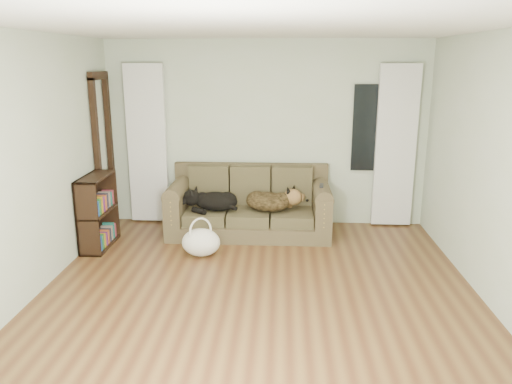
# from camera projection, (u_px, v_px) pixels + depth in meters

# --- Properties ---
(floor) EXTENTS (5.00, 5.00, 0.00)m
(floor) POSITION_uv_depth(u_px,v_px,m) (257.00, 300.00, 4.98)
(floor) COLOR #4C2C18
(floor) RESTS_ON ground
(ceiling) EXTENTS (5.00, 5.00, 0.00)m
(ceiling) POSITION_uv_depth(u_px,v_px,m) (258.00, 26.00, 4.31)
(ceiling) COLOR white
(ceiling) RESTS_ON ground
(wall_back) EXTENTS (4.50, 0.04, 2.60)m
(wall_back) POSITION_uv_depth(u_px,v_px,m) (266.00, 134.00, 7.06)
(wall_back) COLOR #A7B89A
(wall_back) RESTS_ON ground
(wall_left) EXTENTS (0.04, 5.00, 2.60)m
(wall_left) POSITION_uv_depth(u_px,v_px,m) (23.00, 170.00, 4.76)
(wall_left) COLOR #A7B89A
(wall_left) RESTS_ON ground
(wall_right) EXTENTS (0.04, 5.00, 2.60)m
(wall_right) POSITION_uv_depth(u_px,v_px,m) (504.00, 176.00, 4.53)
(wall_right) COLOR #A7B89A
(wall_right) RESTS_ON ground
(curtain_left) EXTENTS (0.55, 0.08, 2.25)m
(curtain_left) POSITION_uv_depth(u_px,v_px,m) (147.00, 144.00, 7.11)
(curtain_left) COLOR white
(curtain_left) RESTS_ON ground
(curtain_right) EXTENTS (0.55, 0.08, 2.25)m
(curtain_right) POSITION_uv_depth(u_px,v_px,m) (395.00, 147.00, 6.93)
(curtain_right) COLOR white
(curtain_right) RESTS_ON ground
(window_pane) EXTENTS (0.50, 0.03, 1.20)m
(window_pane) POSITION_uv_depth(u_px,v_px,m) (371.00, 128.00, 6.93)
(window_pane) COLOR black
(window_pane) RESTS_ON wall_back
(door_casing) EXTENTS (0.07, 0.60, 2.10)m
(door_casing) POSITION_uv_depth(u_px,v_px,m) (104.00, 156.00, 6.80)
(door_casing) COLOR black
(door_casing) RESTS_ON ground
(sofa) EXTENTS (2.18, 0.94, 0.89)m
(sofa) POSITION_uv_depth(u_px,v_px,m) (249.00, 202.00, 6.78)
(sofa) COLOR #4D442A
(sofa) RESTS_ON floor
(dog_black_lab) EXTENTS (0.66, 0.52, 0.25)m
(dog_black_lab) POSITION_uv_depth(u_px,v_px,m) (213.00, 201.00, 6.73)
(dog_black_lab) COLOR black
(dog_black_lab) RESTS_ON sofa
(dog_shepherd) EXTENTS (0.74, 0.62, 0.28)m
(dog_shepherd) POSITION_uv_depth(u_px,v_px,m) (271.00, 200.00, 6.70)
(dog_shepherd) COLOR black
(dog_shepherd) RESTS_ON sofa
(tv_remote) EXTENTS (0.07, 0.20, 0.02)m
(tv_remote) POSITION_uv_depth(u_px,v_px,m) (321.00, 185.00, 6.51)
(tv_remote) COLOR black
(tv_remote) RESTS_ON sofa
(tote_bag) EXTENTS (0.58, 0.52, 0.34)m
(tote_bag) POSITION_uv_depth(u_px,v_px,m) (201.00, 243.00, 6.06)
(tote_bag) COLOR silver
(tote_bag) RESTS_ON floor
(bookshelf) EXTENTS (0.37, 0.77, 0.93)m
(bookshelf) POSITION_uv_depth(u_px,v_px,m) (98.00, 209.00, 6.29)
(bookshelf) COLOR black
(bookshelf) RESTS_ON floor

